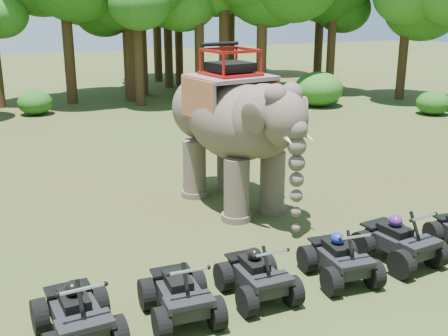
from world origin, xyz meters
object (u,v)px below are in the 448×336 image
at_px(atv_3, 340,252).
at_px(elephant, 232,127).
at_px(atv_1, 180,287).
at_px(atv_4, 400,235).
at_px(atv_2, 257,269).
at_px(atv_0, 76,307).

bearing_deg(atv_3, elephant, 96.89).
xyz_separation_m(elephant, atv_1, (-3.50, -5.19, -1.64)).
bearing_deg(atv_4, atv_1, 175.62).
bearing_deg(elephant, atv_2, -117.80).
xyz_separation_m(elephant, atv_4, (1.82, -5.02, -1.61)).
xyz_separation_m(atv_1, atv_2, (1.67, 0.10, -0.02)).
relative_size(atv_1, atv_2, 1.04).
xyz_separation_m(atv_2, atv_4, (3.65, 0.07, 0.05)).
xyz_separation_m(atv_0, atv_1, (1.89, -0.03, -0.03)).
height_order(atv_0, atv_3, atv_0).
relative_size(atv_2, atv_3, 1.00).
bearing_deg(atv_0, elephant, 40.76).
distance_m(elephant, atv_3, 5.41).
bearing_deg(atv_4, elephant, 103.71).
relative_size(atv_1, atv_3, 1.03).
distance_m(atv_1, atv_4, 5.31).
distance_m(atv_0, atv_4, 7.20).
distance_m(elephant, atv_0, 7.63).
distance_m(elephant, atv_4, 5.58).
bearing_deg(atv_3, atv_2, -176.02).
height_order(atv_0, atv_2, atv_0).
bearing_deg(elephant, atv_1, -132.00).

